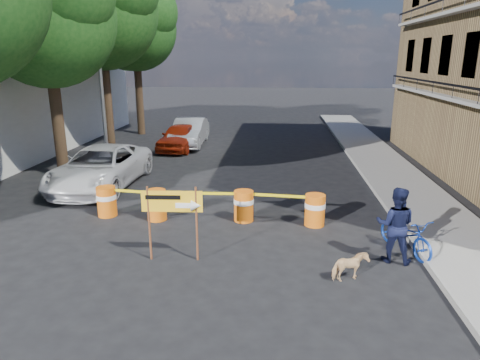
% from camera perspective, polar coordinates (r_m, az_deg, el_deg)
% --- Properties ---
extents(ground, '(120.00, 120.00, 0.00)m').
position_cam_1_polar(ground, '(9.93, -4.80, -11.48)').
color(ground, black).
rests_on(ground, ground).
extents(sidewalk_east, '(2.40, 40.00, 0.15)m').
position_cam_1_polar(sidewalk_east, '(16.03, 21.55, -1.43)').
color(sidewalk_east, gray).
rests_on(sidewalk_east, ground).
extents(tree_mid_a, '(5.25, 5.00, 8.68)m').
position_cam_1_polar(tree_mid_a, '(17.80, -24.32, 19.31)').
color(tree_mid_a, '#332316').
rests_on(tree_mid_a, ground).
extents(tree_mid_b, '(5.67, 5.40, 9.62)m').
position_cam_1_polar(tree_mid_b, '(22.38, -18.03, 20.79)').
color(tree_mid_b, '#332316').
rests_on(tree_mid_b, ground).
extents(tree_far, '(5.04, 4.80, 8.84)m').
position_cam_1_polar(tree_far, '(27.03, -13.70, 19.09)').
color(tree_far, '#332316').
rests_on(tree_far, ground).
extents(streetlamp, '(1.25, 0.18, 8.00)m').
position_cam_1_polar(streetlamp, '(19.66, -18.08, 14.70)').
color(streetlamp, gray).
rests_on(streetlamp, ground).
extents(barrel_far_left, '(0.58, 0.58, 0.90)m').
position_cam_1_polar(barrel_far_left, '(13.33, -17.35, -2.66)').
color(barrel_far_left, orange).
rests_on(barrel_far_left, ground).
extents(barrel_mid_left, '(0.58, 0.58, 0.90)m').
position_cam_1_polar(barrel_mid_left, '(12.67, -11.06, -3.19)').
color(barrel_mid_left, orange).
rests_on(barrel_mid_left, ground).
extents(barrel_mid_right, '(0.58, 0.58, 0.90)m').
position_cam_1_polar(barrel_mid_right, '(12.35, 0.49, -3.38)').
color(barrel_mid_right, orange).
rests_on(barrel_mid_right, ground).
extents(barrel_far_right, '(0.58, 0.58, 0.90)m').
position_cam_1_polar(barrel_far_right, '(12.20, 9.95, -3.88)').
color(barrel_far_right, orange).
rests_on(barrel_far_right, ground).
extents(detour_sign, '(1.39, 0.27, 1.79)m').
position_cam_1_polar(detour_sign, '(9.80, -8.03, -3.61)').
color(detour_sign, '#592D19').
rests_on(detour_sign, ground).
extents(pedestrian, '(1.01, 0.88, 1.79)m').
position_cam_1_polar(pedestrian, '(10.45, 20.00, -5.64)').
color(pedestrian, black).
rests_on(pedestrian, ground).
extents(bicycle, '(0.96, 1.11, 1.78)m').
position_cam_1_polar(bicycle, '(11.00, 21.47, -4.71)').
color(bicycle, '#153CB0').
rests_on(bicycle, ground).
extents(dog, '(0.83, 0.63, 0.64)m').
position_cam_1_polar(dog, '(9.50, 14.44, -11.14)').
color(dog, '#E7BD84').
rests_on(dog, ground).
extents(suv_white, '(2.60, 5.33, 1.46)m').
position_cam_1_polar(suv_white, '(16.34, -18.11, 1.61)').
color(suv_white, silver).
rests_on(suv_white, ground).
extents(sedan_red, '(1.96, 4.08, 1.35)m').
position_cam_1_polar(sedan_red, '(22.23, -7.96, 5.77)').
color(sedan_red, maroon).
rests_on(sedan_red, ground).
extents(sedan_silver, '(1.61, 4.41, 1.45)m').
position_cam_1_polar(sedan_silver, '(23.18, -6.73, 6.36)').
color(sedan_silver, silver).
rests_on(sedan_silver, ground).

